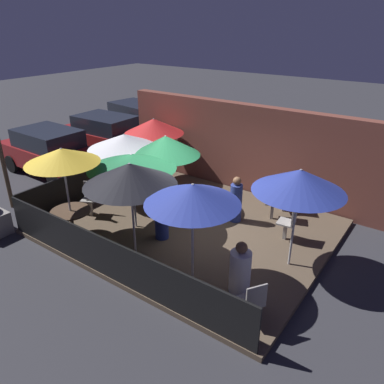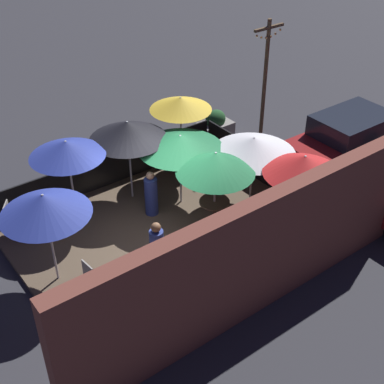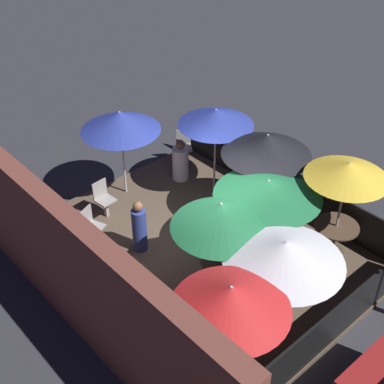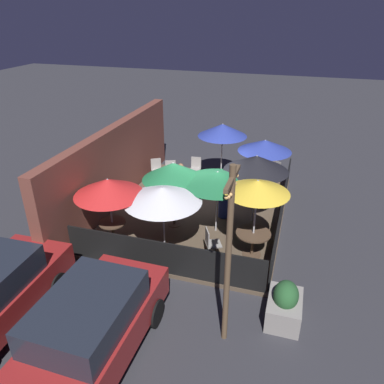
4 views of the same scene
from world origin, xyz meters
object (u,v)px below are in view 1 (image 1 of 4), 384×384
Objects in this scene: patio_umbrella_5 at (300,181)px; patron_1 at (161,217)px; patio_umbrella_3 at (130,174)px; patio_umbrella_7 at (132,161)px; patio_chair_0 at (289,222)px; patio_umbrella_2 at (166,145)px; patio_chair_1 at (252,301)px; patio_umbrella_0 at (154,126)px; patio_umbrella_4 at (125,141)px; dining_table_2 at (167,188)px; parked_car_0 at (50,151)px; patron_0 at (240,270)px; dining_table_1 at (71,216)px; patio_chair_4 at (287,195)px; parked_car_1 at (106,135)px; patio_umbrella_1 at (62,156)px; patio_chair_3 at (275,201)px; dining_table_0 at (156,164)px; patron_2 at (236,201)px; patio_umbrella_6 at (193,194)px; parked_car_2 at (137,119)px; patio_chair_2 at (90,197)px.

patio_umbrella_5 reaches higher than patron_1.
patio_umbrella_7 is (-0.93, 0.99, -0.20)m from patio_umbrella_3.
patio_umbrella_7 reaches higher than patio_chair_0.
patio_chair_1 is (4.13, -2.71, -1.39)m from patio_umbrella_2.
patio_umbrella_0 reaches higher than patio_umbrella_4.
dining_table_2 is 5.27m from parked_car_0.
parked_car_0 is (-8.78, 1.93, 0.23)m from patron_0.
patio_umbrella_3 reaches higher than dining_table_1.
dining_table_1 is 1.03× the size of patio_chair_4.
patio_umbrella_4 is 2.22× the size of dining_table_1.
patio_umbrella_0 is at bearing -2.06° from patio_chair_1.
patio_chair_0 is 8.99m from parked_car_1.
parked_car_1 reaches higher than dining_table_1.
patio_chair_4 is at bearing 49.12° from patio_umbrella_1.
dining_table_0 is at bearing -24.41° from patio_chair_3.
patio_umbrella_2 is at bearing 112.23° from patio_umbrella_3.
patio_chair_4 is at bearing -140.88° from patron_2.
patio_umbrella_1 is 2.47× the size of patio_chair_4.
patio_umbrella_6 reaches higher than parked_car_1.
patio_umbrella_7 is 2.27× the size of dining_table_1.
patio_chair_2 is at bearing -48.13° from parked_car_2.
patio_umbrella_5 is at bearing -2.22° from parked_car_0.
patio_umbrella_6 is 3.26m from patron_2.
dining_table_1 is 5.03m from patio_chair_1.
parked_car_0 reaches higher than dining_table_1.
dining_table_1 is 4.46m from patron_0.
patio_umbrella_7 is 2.33× the size of patio_chair_2.
dining_table_0 is 0.61× the size of patron_1.
patio_chair_3 is (-0.71, 0.80, 0.02)m from patio_chair_0.
patron_1 is (-1.95, -3.16, 0.06)m from patio_chair_4.
patio_umbrella_2 is at bearing 171.30° from patio_umbrella_5.
patio_chair_2 is at bearing 10.58° from patio_chair_3.
dining_table_0 is at bearing 22.33° from parked_car_0.
patio_umbrella_1 is at bearing -157.46° from patio_umbrella_5.
patio_umbrella_0 is at bearing 180.00° from dining_table_0.
patio_umbrella_2 is at bearing 137.39° from patio_umbrella_6.
patio_umbrella_2 is 5.39m from parked_car_0.
dining_table_0 is 0.81× the size of patio_chair_2.
patio_chair_4 is (3.81, 4.40, -0.06)m from dining_table_1.
patron_0 is (3.52, -2.05, -0.10)m from dining_table_2.
parked_car_2 is (-5.04, 7.72, -1.41)m from patio_umbrella_1.
patio_chair_3 is (2.80, 2.50, -1.29)m from patio_umbrella_7.
patio_umbrella_5 is 1.85m from patio_chair_0.
patio_umbrella_6 is 1.76× the size of patron_2.
patio_chair_0 is (-0.44, 0.95, -1.52)m from patio_umbrella_5.
patio_umbrella_1 reaches higher than parked_car_0.
patio_chair_4 reaches higher than dining_table_1.
parked_car_2 is (-8.78, 3.93, 0.20)m from patio_chair_3.
patio_umbrella_6 is (4.19, -3.74, 0.16)m from patio_umbrella_0.
patio_chair_1 reaches higher than dining_table_1.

